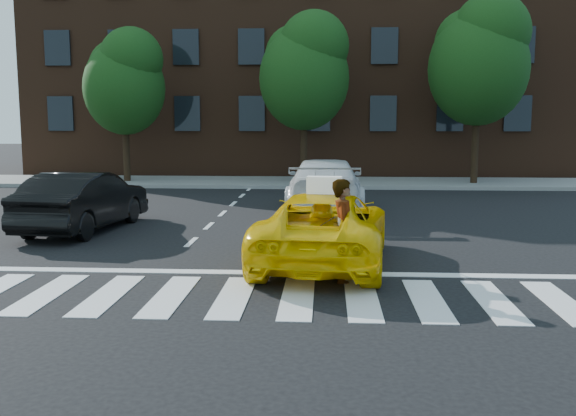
{
  "coord_description": "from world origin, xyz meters",
  "views": [
    {
      "loc": [
        1.43,
        -9.67,
        2.77
      ],
      "look_at": [
        0.72,
        2.25,
        1.1
      ],
      "focal_mm": 40.0,
      "sensor_mm": 36.0,
      "label": 1
    }
  ],
  "objects": [
    {
      "name": "tree_right",
      "position": [
        7.53,
        17.0,
        5.26
      ],
      "size": [
        4.0,
        4.0,
        7.7
      ],
      "color": "black",
      "rests_on": "ground"
    },
    {
      "name": "sidewalk_far",
      "position": [
        0.0,
        17.5,
        0.07
      ],
      "size": [
        30.0,
        4.0,
        0.15
      ],
      "primitive_type": "cube",
      "color": "slate",
      "rests_on": "ground"
    },
    {
      "name": "taxi_sign",
      "position": [
        1.4,
        2.3,
        1.54
      ],
      "size": [
        0.67,
        0.34,
        0.32
      ],
      "primitive_type": "cube",
      "rotation": [
        0.0,
        0.0,
        3.04
      ],
      "color": "white",
      "rests_on": "taxi"
    },
    {
      "name": "tree_mid",
      "position": [
        0.53,
        17.0,
        4.85
      ],
      "size": [
        3.69,
        3.69,
        7.1
      ],
      "color": "black",
      "rests_on": "ground"
    },
    {
      "name": "white_suv",
      "position": [
        1.4,
        9.51,
        0.79
      ],
      "size": [
        2.23,
        5.46,
        1.58
      ],
      "primitive_type": "imported",
      "rotation": [
        0.0,
        0.0,
        3.14
      ],
      "color": "silver",
      "rests_on": "ground"
    },
    {
      "name": "ground",
      "position": [
        0.0,
        0.0,
        0.0
      ],
      "size": [
        120.0,
        120.0,
        0.0
      ],
      "primitive_type": "plane",
      "color": "black",
      "rests_on": "ground"
    },
    {
      "name": "stop_line",
      "position": [
        0.0,
        1.6,
        0.01
      ],
      "size": [
        12.0,
        0.3,
        0.01
      ],
      "primitive_type": "cube",
      "color": "silver",
      "rests_on": "ground"
    },
    {
      "name": "dog",
      "position": [
        0.27,
        1.07,
        0.18
      ],
      "size": [
        0.55,
        0.23,
        0.32
      ],
      "rotation": [
        0.0,
        0.0,
        -0.06
      ],
      "color": "olive",
      "rests_on": "ground"
    },
    {
      "name": "woman",
      "position": [
        1.73,
        1.1,
        0.88
      ],
      "size": [
        0.46,
        0.67,
        1.76
      ],
      "primitive_type": "imported",
      "rotation": [
        0.0,
        0.0,
        1.51
      ],
      "color": "#999999",
      "rests_on": "ground"
    },
    {
      "name": "black_sedan",
      "position": [
        -4.58,
        5.79,
        0.74
      ],
      "size": [
        2.04,
        4.63,
        1.48
      ],
      "primitive_type": "imported",
      "rotation": [
        0.0,
        0.0,
        3.03
      ],
      "color": "black",
      "rests_on": "ground"
    },
    {
      "name": "tree_left",
      "position": [
        -6.97,
        17.0,
        4.44
      ],
      "size": [
        3.39,
        3.38,
        6.5
      ],
      "color": "black",
      "rests_on": "ground"
    },
    {
      "name": "building",
      "position": [
        0.0,
        25.0,
        6.0
      ],
      "size": [
        26.0,
        10.0,
        12.0
      ],
      "primitive_type": "cube",
      "color": "#482A19",
      "rests_on": "ground"
    },
    {
      "name": "crosswalk",
      "position": [
        0.0,
        0.0,
        0.01
      ],
      "size": [
        13.0,
        2.4,
        0.01
      ],
      "primitive_type": "cube",
      "color": "silver",
      "rests_on": "ground"
    },
    {
      "name": "taxi",
      "position": [
        1.4,
        2.5,
        0.69
      ],
      "size": [
        2.77,
        5.15,
        1.38
      ],
      "primitive_type": "imported",
      "rotation": [
        0.0,
        0.0,
        3.04
      ],
      "color": "yellow",
      "rests_on": "ground"
    }
  ]
}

